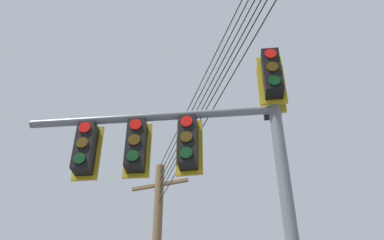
% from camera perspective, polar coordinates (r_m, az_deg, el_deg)
% --- Properties ---
extents(signal_mast_assembly, '(4.21, 2.36, 6.93)m').
position_cam_1_polar(signal_mast_assembly, '(6.93, 2.98, -4.86)').
color(signal_mast_assembly, slate).
rests_on(signal_mast_assembly, ground).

